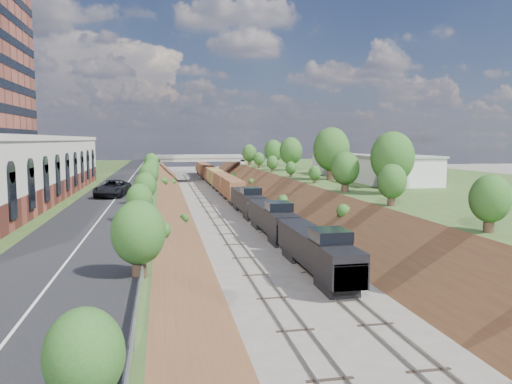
% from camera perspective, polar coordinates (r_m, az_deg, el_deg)
% --- Properties ---
extents(platform_left, '(44.00, 180.00, 5.00)m').
position_cam_1_polar(platform_left, '(79.91, -27.09, -1.19)').
color(platform_left, '#394F20').
rests_on(platform_left, ground).
extents(platform_right, '(44.00, 180.00, 5.00)m').
position_cam_1_polar(platform_right, '(88.10, 18.84, -0.24)').
color(platform_right, '#394F20').
rests_on(platform_right, ground).
extents(embankment_left, '(10.00, 180.00, 10.00)m').
position_cam_1_polar(embankment_left, '(76.99, -11.08, -2.77)').
color(embankment_left, brown).
rests_on(embankment_left, ground).
extents(embankment_right, '(10.00, 180.00, 10.00)m').
position_cam_1_polar(embankment_right, '(79.92, 4.91, -2.36)').
color(embankment_right, brown).
rests_on(embankment_right, ground).
extents(rail_left_track, '(1.58, 180.00, 0.18)m').
position_cam_1_polar(rail_left_track, '(77.38, -4.84, -2.57)').
color(rail_left_track, gray).
rests_on(rail_left_track, ground).
extents(rail_right_track, '(1.58, 180.00, 0.18)m').
position_cam_1_polar(rail_right_track, '(78.07, -1.04, -2.47)').
color(rail_right_track, gray).
rests_on(rail_right_track, ground).
extents(road, '(8.00, 180.00, 0.10)m').
position_cam_1_polar(road, '(76.56, -14.52, 0.91)').
color(road, black).
rests_on(road, platform_left).
extents(guardrail, '(0.10, 171.00, 0.70)m').
position_cam_1_polar(guardrail, '(76.16, -11.46, 1.33)').
color(guardrail, '#99999E').
rests_on(guardrail, platform_left).
extents(overpass, '(24.50, 8.30, 7.40)m').
position_cam_1_polar(overpass, '(138.67, -6.44, 3.21)').
color(overpass, gray).
rests_on(overpass, ground).
extents(white_building_near, '(9.00, 12.00, 4.00)m').
position_cam_1_polar(white_building_near, '(76.23, 15.70, 2.33)').
color(white_building_near, silver).
rests_on(white_building_near, platform_right).
extents(white_building_far, '(8.00, 10.00, 3.60)m').
position_cam_1_polar(white_building_far, '(96.23, 9.59, 3.07)').
color(white_building_far, silver).
rests_on(white_building_far, platform_right).
extents(tree_right_large, '(5.25, 5.25, 7.61)m').
position_cam_1_polar(tree_right_large, '(62.50, 15.31, 3.77)').
color(tree_right_large, '#473323').
rests_on(tree_right_large, platform_right).
extents(tree_left_crest, '(2.45, 2.45, 3.55)m').
position_cam_1_polar(tree_left_crest, '(36.43, -12.84, -1.32)').
color(tree_left_crest, '#473323').
rests_on(tree_left_crest, platform_left).
extents(freight_train, '(2.78, 142.56, 4.55)m').
position_cam_1_polar(freight_train, '(107.87, -3.79, 1.13)').
color(freight_train, black).
rests_on(freight_train, ground).
extents(suv, '(4.18, 7.17, 1.87)m').
position_cam_1_polar(suv, '(59.42, -16.07, 0.41)').
color(suv, black).
rests_on(suv, road).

